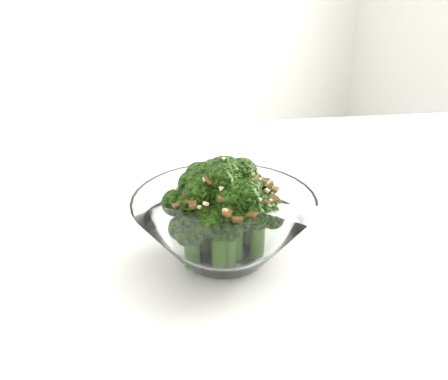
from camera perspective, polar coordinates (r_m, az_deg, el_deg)
table at (r=0.70m, az=16.45°, el=-7.70°), size 1.42×1.22×0.75m
broccoli_dish at (r=0.53m, az=-0.04°, el=-3.48°), size 0.19×0.19×0.12m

